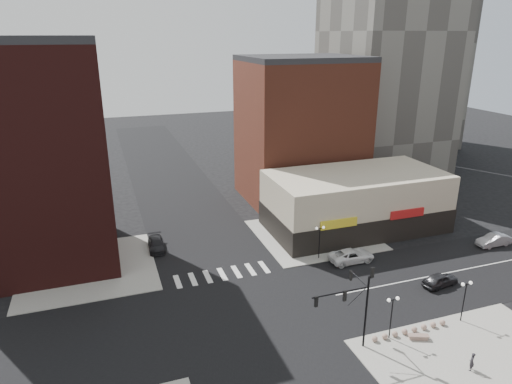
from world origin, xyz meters
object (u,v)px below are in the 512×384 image
street_lamp_ne (320,234)px  pedestrian (472,362)px  white_suv (351,256)px  stone_bench (418,337)px  dark_sedan_east (440,280)px  traffic_signal (355,298)px  street_lamp_se_a (392,307)px  dark_sedan_north (156,244)px  street_lamp_se_b (465,291)px  silver_sedan (494,240)px

street_lamp_ne → pedestrian: size_ratio=2.59×
white_suv → stone_bench: bearing=172.4°
dark_sedan_east → pedestrian: bearing=142.0°
stone_bench → traffic_signal: bearing=-169.0°
street_lamp_se_a → white_suv: street_lamp_se_a is taller
dark_sedan_north → pedestrian: size_ratio=2.99×
dark_sedan_north → street_lamp_se_a: bearing=-52.8°
street_lamp_se_b → stone_bench: street_lamp_se_b is taller
street_lamp_ne → pedestrian: (2.82, -21.70, -2.37)m
street_lamp_ne → white_suv: size_ratio=0.75×
street_lamp_se_b → dark_sedan_east: street_lamp_se_b is taller
street_lamp_ne → stone_bench: size_ratio=2.21×
street_lamp_ne → white_suv: street_lamp_ne is taller
white_suv → pedestrian: size_ratio=3.46×
stone_bench → dark_sedan_east: bearing=62.3°
street_lamp_se_b → pedestrian: street_lamp_se_b is taller
street_lamp_se_b → traffic_signal: bearing=179.2°
street_lamp_se_a → pedestrian: street_lamp_se_a is taller
street_lamp_ne → traffic_signal: bearing=-106.7°
street_lamp_se_a → street_lamp_ne: size_ratio=1.00×
stone_bench → street_lamp_se_a: bearing=179.0°
street_lamp_se_a → dark_sedan_east: size_ratio=0.98×
white_suv → pedestrian: bearing=178.3°
dark_sedan_north → pedestrian: 37.44m
white_suv → dark_sedan_north: (-21.70, 11.10, -0.08)m
traffic_signal → white_suv: bearing=59.7°
white_suv → dark_sedan_north: white_suv is taller
street_lamp_ne → street_lamp_se_b: bearing=-66.4°
dark_sedan_east → white_suv: bearing=29.6°
street_lamp_se_b → street_lamp_ne: size_ratio=1.00×
street_lamp_ne → dark_sedan_east: (9.61, -9.97, -2.56)m
pedestrian → street_lamp_se_a: bearing=-96.7°
pedestrian → traffic_signal: bearing=-78.3°
street_lamp_se_a → white_suv: 14.99m
street_lamp_ne → silver_sedan: street_lamp_ne is taller
street_lamp_se_a → white_suv: (4.40, 14.11, -2.52)m
street_lamp_ne → silver_sedan: (23.00, -4.10, -2.52)m
pedestrian → dark_sedan_north: bearing=-96.2°
white_suv → pedestrian: (-0.58, -19.81, 0.15)m
silver_sedan → dark_sedan_north: size_ratio=0.97×
street_lamp_se_b → street_lamp_ne: (-7.00, 16.00, 0.00)m
stone_bench → white_suv: bearing=104.2°
street_lamp_ne → silver_sedan: bearing=-10.1°
traffic_signal → street_lamp_se_a: traffic_signal is taller
dark_sedan_north → stone_bench: dark_sedan_north is taller
street_lamp_se_a → street_lamp_ne: same height
traffic_signal → silver_sedan: 30.43m
street_lamp_ne → silver_sedan: 23.50m
street_lamp_se_b → street_lamp_ne: 17.46m
dark_sedan_east → dark_sedan_north: dark_sedan_east is taller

